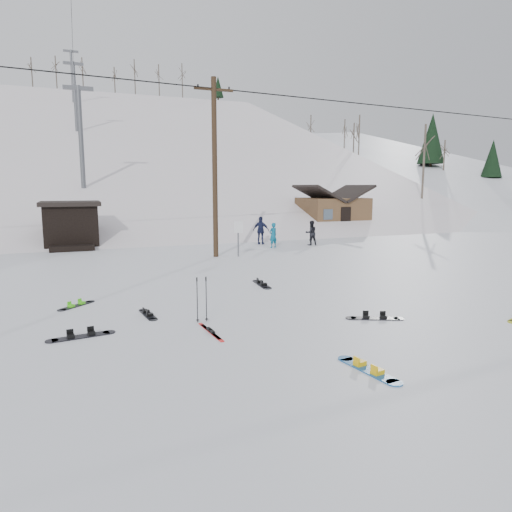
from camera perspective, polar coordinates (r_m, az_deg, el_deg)
name	(u,v)px	position (r m, az deg, el deg)	size (l,w,h in m)	color
ground	(309,349)	(10.56, 6.63, -11.53)	(200.00, 200.00, 0.00)	silver
ski_slope	(118,301)	(65.77, -16.92, -5.44)	(60.00, 75.00, 45.00)	white
ridge_right	(371,280)	(74.07, 14.18, -2.97)	(34.00, 85.00, 36.00)	silver
treeline_right	(397,213)	(65.14, 17.22, 5.11)	(20.00, 60.00, 10.00)	black
treeline_crest	(101,205)	(94.89, -18.84, 6.04)	(50.00, 6.00, 10.00)	black
utility_pole	(215,166)	(23.71, -5.18, 11.18)	(2.00, 0.26, 9.00)	#3A2819
trail_sign	(238,232)	(23.74, -2.23, 2.98)	(0.50, 0.09, 1.85)	#595B60
lift_hut	(71,224)	(29.74, -22.10, 3.68)	(3.40, 4.10, 2.75)	black
lift_tower_near	(81,131)	(38.94, -21.08, 14.36)	(2.20, 0.36, 8.00)	#595B60
lift_tower_mid	(75,93)	(59.68, -21.70, 18.45)	(2.20, 0.36, 8.00)	#595B60
lift_tower_far	(72,73)	(80.57, -22.01, 20.43)	(2.20, 0.36, 8.00)	#595B60
cabin	(332,213)	(38.26, 9.53, 5.35)	(5.39, 4.40, 3.77)	brown
hero_snowboard	(368,369)	(9.63, 13.87, -13.58)	(0.51, 1.69, 0.12)	#18599C
hero_skis	(211,331)	(11.69, -5.69, -9.36)	(0.22, 1.63, 0.08)	red
ski_poles	(202,299)	(12.43, -6.80, -5.36)	(0.34, 0.09, 1.24)	black
board_scatter_a	(81,336)	(12.06, -21.02, -9.31)	(1.61, 0.49, 0.11)	black
board_scatter_b	(148,314)	(13.49, -13.36, -7.09)	(0.37, 1.34, 0.09)	black
board_scatter_c	(76,305)	(15.12, -21.53, -5.75)	(1.09, 1.02, 0.10)	black
board_scatter_d	(375,318)	(13.18, 14.62, -7.49)	(1.49, 0.84, 0.11)	black
board_scatter_f	(262,284)	(17.06, 0.72, -3.52)	(0.42, 1.65, 0.12)	black
skier_teal	(273,235)	(27.25, 2.15, 2.61)	(0.55, 0.36, 1.50)	#0C5C7C
skier_dark	(311,233)	(28.63, 6.90, 2.88)	(0.74, 0.58, 1.53)	black
skier_pink	(322,223)	(35.88, 8.20, 4.16)	(1.11, 0.64, 1.71)	#CA4750
skier_navy	(261,230)	(28.86, 0.63, 3.21)	(1.03, 0.43, 1.76)	#181D3D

